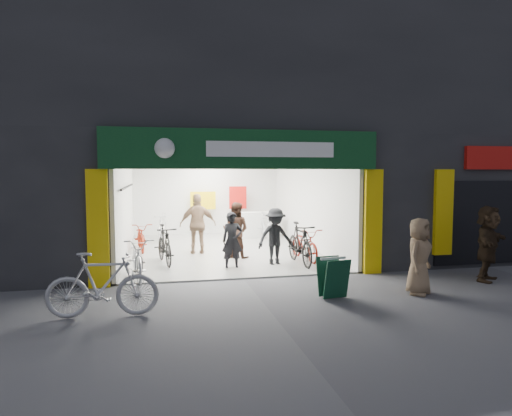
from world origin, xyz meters
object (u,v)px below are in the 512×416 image
object	(u,v)px
sandwich_board	(333,276)
bike_right_front	(300,244)
parked_bike	(102,285)
pedestrian_near	(419,256)
bike_left_front	(138,258)

from	to	relation	value
sandwich_board	bike_right_front	bearing A→B (deg)	77.07
bike_right_front	parked_bike	world-z (taller)	bike_right_front
parked_bike	sandwich_board	bearing A→B (deg)	-83.37
pedestrian_near	sandwich_board	xyz separation A→B (m)	(-1.86, 0.08, -0.35)
bike_left_front	sandwich_board	world-z (taller)	bike_left_front
bike_right_front	sandwich_board	bearing A→B (deg)	-97.00
bike_right_front	parked_bike	size ratio (longest dim) A/B	1.00
bike_right_front	parked_bike	distance (m)	5.92
bike_right_front	pedestrian_near	bearing A→B (deg)	-66.70
parked_bike	bike_right_front	bearing A→B (deg)	-50.06
parked_bike	pedestrian_near	size ratio (longest dim) A/B	1.21
parked_bike	pedestrian_near	bearing A→B (deg)	-85.13
bike_right_front	sandwich_board	distance (m)	3.30
parked_bike	bike_left_front	bearing A→B (deg)	-6.57
pedestrian_near	sandwich_board	world-z (taller)	pedestrian_near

